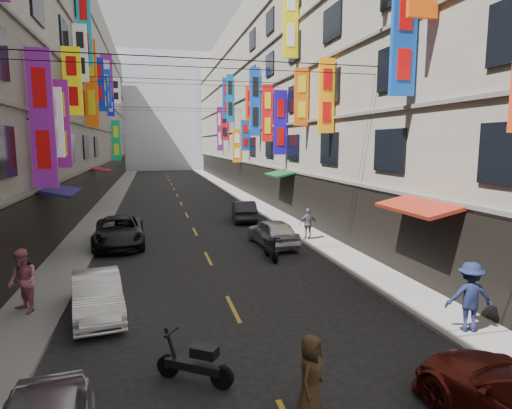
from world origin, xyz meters
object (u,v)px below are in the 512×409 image
pedestrian_rfar (308,224)px  car_left_far (119,232)px  car_right_mid (273,232)px  pedestrian_crossing (311,375)px  scooter_crossing (196,364)px  pedestrian_lfar (23,281)px  car_right_far (244,211)px  pedestrian_rnear (470,297)px  car_left_mid (97,295)px  scooter_far_right (271,249)px

pedestrian_rfar → car_left_far: bearing=-7.4°
car_right_mid → pedestrian_crossing: pedestrian_crossing is taller
scooter_crossing → pedestrian_rfar: 13.94m
car_left_far → pedestrian_lfar: pedestrian_lfar is taller
car_right_mid → car_right_far: size_ratio=1.00×
scooter_crossing → car_left_far: bearing=44.9°
pedestrian_rnear → pedestrian_lfar: bearing=-0.2°
car_left_mid → pedestrian_lfar: bearing=158.2°
scooter_crossing → car_right_far: car_right_far is taller
car_right_mid → car_right_far: (0.05, 7.13, -0.02)m
scooter_far_right → car_left_far: 7.89m
car_left_mid → pedestrian_crossing: 7.38m
car_right_far → pedestrian_rfar: size_ratio=2.49×
car_left_far → car_right_mid: size_ratio=1.28×
car_left_mid → pedestrian_crossing: (4.46, -5.88, 0.15)m
scooter_crossing → car_left_mid: 4.97m
car_left_mid → car_left_far: 9.04m
car_left_far → pedestrian_rnear: 16.04m
pedestrian_lfar → pedestrian_rfar: 13.68m
scooter_crossing → pedestrian_rfar: (7.03, 12.02, 0.49)m
scooter_far_right → pedestrian_lfar: pedestrian_lfar is taller
car_left_mid → pedestrian_lfar: size_ratio=2.00×
scooter_crossing → car_left_far: size_ratio=0.30×
pedestrian_lfar → car_left_far: bearing=126.3°
pedestrian_rnear → pedestrian_rfar: size_ratio=1.15×
scooter_crossing → car_right_mid: size_ratio=0.38×
car_left_far → pedestrian_rnear: (9.78, -12.71, 0.34)m
car_right_mid → pedestrian_rfar: size_ratio=2.49×
scooter_far_right → car_left_mid: car_left_mid is taller
car_right_far → pedestrian_rnear: pedestrian_rnear is taller
scooter_crossing → pedestrian_rnear: pedestrian_rnear is taller
car_right_mid → pedestrian_rnear: bearing=97.0°
scooter_far_right → pedestrian_rnear: (3.11, -8.51, 0.61)m
car_left_mid → pedestrian_lfar: (-2.10, 0.47, 0.45)m
car_left_mid → pedestrian_crossing: size_ratio=2.46×
scooter_crossing → car_right_mid: 12.57m
car_left_far → car_right_far: bearing=32.8°
car_left_mid → pedestrian_rfar: bearing=29.8°
car_right_far → pedestrian_rfar: pedestrian_rfar is taller
car_left_mid → pedestrian_rfar: size_ratio=2.35×
car_left_far → car_left_mid: bearing=-92.6°
car_left_mid → car_right_mid: size_ratio=0.95×
car_left_far → pedestrian_crossing: size_ratio=3.32×
pedestrian_rfar → pedestrian_crossing: pedestrian_rfar is taller
car_right_far → pedestrian_lfar: pedestrian_lfar is taller
car_right_far → pedestrian_crossing: 20.46m
car_left_far → pedestrian_crossing: 15.57m
scooter_crossing → pedestrian_crossing: 2.56m
car_right_far → pedestrian_crossing: (-3.03, -20.24, 0.11)m
car_left_mid → car_right_mid: bearing=34.9°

